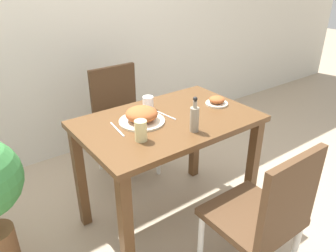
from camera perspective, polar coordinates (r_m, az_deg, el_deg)
The scene contains 12 objects.
ground_plane at distance 2.42m, azimuth -0.00°, elevation -15.46°, with size 16.00×16.00×0.00m, color tan.
wall_back at distance 2.95m, azimuth -16.00°, elevation 19.41°, with size 8.00×0.05×2.60m.
dining_table at distance 2.04m, azimuth -0.00°, elevation -1.93°, with size 1.08×0.69×0.77m.
chair_near at distance 1.75m, azimuth 16.56°, elevation -14.52°, with size 0.42×0.42×0.89m.
chair_far at distance 2.70m, azimuth -8.09°, elevation 1.76°, with size 0.42×0.42×0.89m.
food_plate at distance 1.93m, azimuth -4.60°, elevation 1.81°, with size 0.27×0.27×0.09m.
side_plate at distance 2.21m, azimuth 8.49°, elevation 4.32°, with size 0.15×0.15×0.06m.
drink_cup at distance 2.10m, azimuth -3.48°, elevation 4.01°, with size 0.07×0.07×0.09m.
juice_glass at distance 1.73m, azimuth -4.76°, elevation -0.80°, with size 0.07×0.07×0.11m.
sauce_bottle at distance 1.81m, azimuth 4.64°, elevation 1.40°, with size 0.05×0.05×0.21m.
fork_utensil at distance 1.88m, azimuth -8.86°, elevation -0.57°, with size 0.03×0.20×0.00m.
spoon_utensil at distance 2.03m, azimuth -0.59°, elevation 1.97°, with size 0.03×0.20×0.00m.
Camera 1 is at (-1.07, -1.44, 1.62)m, focal length 35.00 mm.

